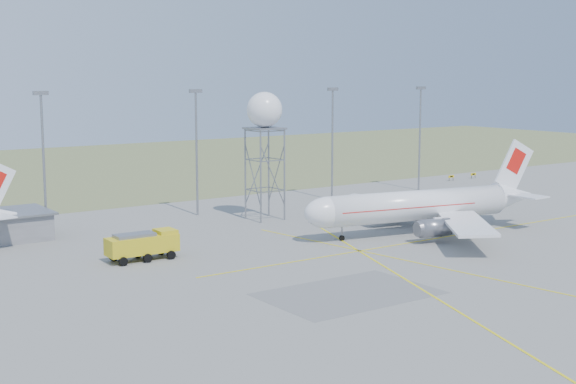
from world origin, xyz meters
TOP-DOWN VIEW (x-y plane):
  - grass_strip at (0.00, 140.00)m, footprint 400.00×120.00m
  - mast_a at (-35.00, 66.00)m, footprint 2.20×0.50m
  - mast_b at (-10.00, 66.00)m, footprint 2.20×0.50m
  - mast_c at (18.00, 66.00)m, footprint 2.20×0.50m
  - mast_d at (40.00, 66.00)m, footprint 2.20×0.50m
  - taxi_sign_near at (55.60, 72.00)m, footprint 1.60×0.17m
  - taxi_sign_far at (62.60, 72.00)m, footprint 1.60×0.17m
  - airliner_main at (8.89, 34.03)m, footprint 38.51×36.91m
  - radar_tower at (-3.15, 56.35)m, footprint 5.57×5.57m
  - fire_truck at (-30.92, 41.58)m, footprint 8.97×3.72m

SIDE VIEW (x-z plane):
  - grass_strip at x=0.00m, z-range 0.00..0.03m
  - taxi_sign_near at x=55.60m, z-range 0.29..1.49m
  - taxi_sign_far at x=62.60m, z-range 0.29..1.49m
  - fire_truck at x=-30.92m, z-range -0.07..3.49m
  - airliner_main at x=8.89m, z-range -2.55..10.61m
  - radar_tower at x=-3.15m, z-range 1.23..21.39m
  - mast_a at x=-35.00m, z-range 1.82..22.32m
  - mast_b at x=-10.00m, z-range 1.82..22.32m
  - mast_c at x=18.00m, z-range 1.82..22.32m
  - mast_d at x=40.00m, z-range 1.82..22.32m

